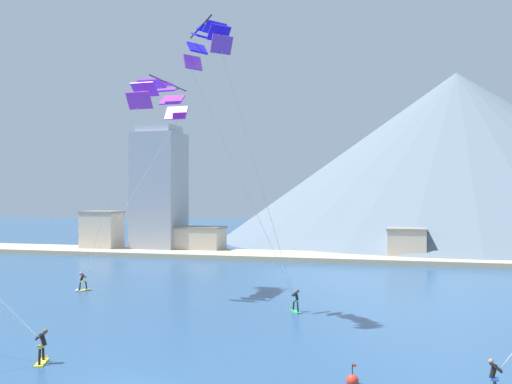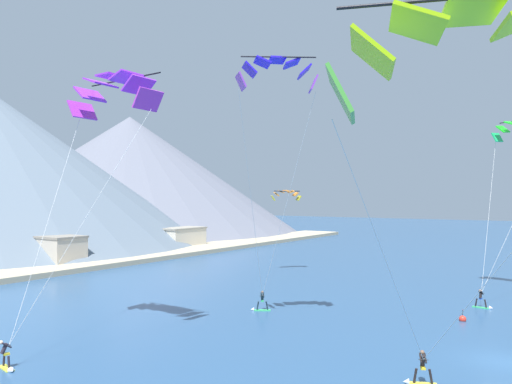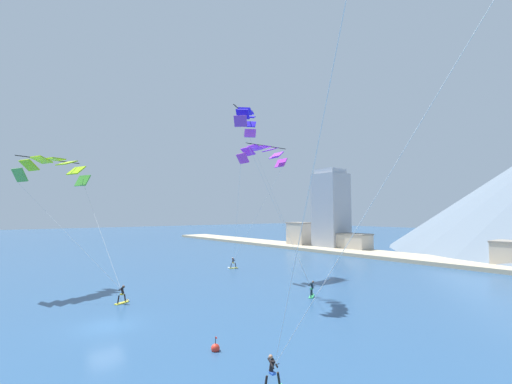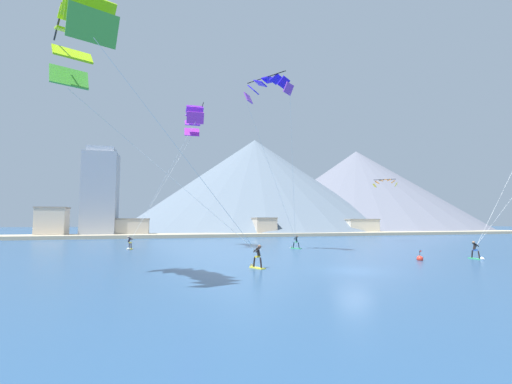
{
  "view_description": "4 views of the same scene",
  "coord_description": "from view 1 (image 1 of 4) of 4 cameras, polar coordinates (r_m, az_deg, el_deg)",
  "views": [
    {
      "loc": [
        11.99,
        -22.01,
        8.39
      ],
      "look_at": [
        1.0,
        17.46,
        8.86
      ],
      "focal_mm": 40.0,
      "sensor_mm": 36.0,
      "label": 1
    },
    {
      "loc": [
        -33.18,
        -4.19,
        9.89
      ],
      "look_at": [
        1.59,
        18.8,
        10.34
      ],
      "focal_mm": 35.0,
      "sensor_mm": 36.0,
      "label": 2
    },
    {
      "loc": [
        28.36,
        -7.87,
        8.73
      ],
      "look_at": [
        -0.0,
        14.75,
        11.02
      ],
      "focal_mm": 24.0,
      "sensor_mm": 36.0,
      "label": 3
    },
    {
      "loc": [
        -13.39,
        -22.17,
        3.58
      ],
      "look_at": [
        -3.83,
        12.38,
        6.6
      ],
      "focal_mm": 24.0,
      "sensor_mm": 36.0,
      "label": 4
    }
  ],
  "objects": [
    {
      "name": "kitesurfer_near_lead",
      "position": [
        43.19,
        3.91,
        -11.14
      ],
      "size": [
        1.3,
        1.67,
        1.77
      ],
      "color": "#33B266",
      "rests_on": "ground"
    },
    {
      "name": "kitesurfer_mid_center",
      "position": [
        32.14,
        -20.54,
        -14.67
      ],
      "size": [
        1.06,
        1.75,
        1.84
      ],
      "color": "yellow",
      "rests_on": "ground"
    },
    {
      "name": "kitesurfer_far_left",
      "position": [
        54.64,
        -17.09,
        -8.88
      ],
      "size": [
        0.76,
        1.78,
        1.77
      ],
      "color": "yellow",
      "rests_on": "ground"
    },
    {
      "name": "parafoil_kite_near_lead",
      "position": [
        40.69,
        -4.82,
        14.7
      ],
      "size": [
        7.6,
        7.28,
        18.87
      ],
      "color": "purple"
    },
    {
      "name": "parafoil_kite_far_left",
      "position": [
        51.16,
        -9.67,
        9.54
      ],
      "size": [
        8.61,
        7.97,
        17.12
      ],
      "color": "#B233BC"
    },
    {
      "name": "race_marker_buoy",
      "position": [
        27.46,
        9.62,
        -18.09
      ],
      "size": [
        0.56,
        0.56,
        1.02
      ],
      "color": "red",
      "rests_on": "ground"
    },
    {
      "name": "shoreline_strip",
      "position": [
        79.2,
        6.82,
        -6.48
      ],
      "size": [
        180.0,
        10.0,
        0.7
      ],
      "primitive_type": "cube",
      "color": "tan",
      "rests_on": "ground"
    },
    {
      "name": "shore_building_harbour_front",
      "position": [
        92.48,
        -15.16,
        -3.83
      ],
      "size": [
        5.82,
        4.47,
        6.44
      ],
      "color": "beige",
      "rests_on": "ground"
    },
    {
      "name": "shore_building_promenade_mid",
      "position": [
        87.6,
        -5.7,
        -4.79
      ],
      "size": [
        7.56,
        4.82,
        4.12
      ],
      "color": "#B7AD9E",
      "rests_on": "ground"
    },
    {
      "name": "shore_building_quay_east",
      "position": [
        80.73,
        14.86,
        -5.03
      ],
      "size": [
        5.26,
        5.61,
        4.38
      ],
      "color": "#B7AD9E",
      "rests_on": "ground"
    },
    {
      "name": "highrise_tower",
      "position": [
        90.37,
        -9.65,
        0.17
      ],
      "size": [
        7.0,
        7.0,
        19.79
      ],
      "color": "#999EA8",
      "rests_on": "ground"
    },
    {
      "name": "mountain_peak_central_summit",
      "position": [
        124.32,
        19.43,
        3.43
      ],
      "size": [
        96.81,
        96.81,
        34.35
      ],
      "color": "slate",
      "rests_on": "ground"
    }
  ]
}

